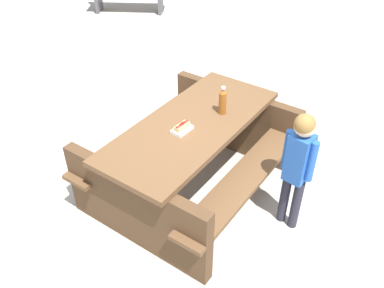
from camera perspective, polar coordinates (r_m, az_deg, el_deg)
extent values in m
plane|color=#B7B2A8|center=(3.96, 0.00, -6.08)|extent=(30.00, 30.00, 0.00)
cube|color=brown|center=(3.51, 0.00, 2.61)|extent=(1.83, 0.84, 0.05)
cube|color=brown|center=(3.47, 7.63, -4.45)|extent=(1.81, 0.36, 0.04)
cube|color=brown|center=(3.97, -6.65, 1.69)|extent=(1.81, 0.36, 0.04)
cube|color=#4D3520|center=(3.29, -7.91, -9.16)|extent=(0.16, 1.40, 0.70)
cube|color=#4D3520|center=(4.27, 6.02, 3.28)|extent=(0.16, 1.40, 0.70)
cylinder|color=brown|center=(3.58, 4.28, 5.71)|extent=(0.07, 0.07, 0.20)
cone|color=brown|center=(3.52, 4.37, 7.41)|extent=(0.06, 0.06, 0.04)
cylinder|color=silver|center=(3.51, 4.39, 7.82)|extent=(0.04, 0.04, 0.02)
cube|color=white|center=(3.39, -1.41, 2.02)|extent=(0.19, 0.13, 0.03)
cube|color=#D8B272|center=(3.37, -1.42, 2.48)|extent=(0.15, 0.07, 0.04)
cylinder|color=maroon|center=(3.36, -1.42, 2.74)|extent=(0.14, 0.04, 0.03)
ellipsoid|color=maroon|center=(3.35, -1.42, 2.91)|extent=(0.07, 0.03, 0.01)
cylinder|color=#262633|center=(3.58, 12.78, -7.34)|extent=(0.08, 0.08, 0.51)
cylinder|color=#262633|center=(3.55, 14.32, -8.15)|extent=(0.08, 0.08, 0.51)
cube|color=#2659B2|center=(3.26, 14.70, -1.88)|extent=(0.18, 0.19, 0.43)
cylinder|color=#2659B2|center=(3.29, 13.17, -0.82)|extent=(0.06, 0.06, 0.36)
cylinder|color=#2659B2|center=(3.22, 16.39, -2.37)|extent=(0.06, 0.06, 0.36)
sphere|color=beige|center=(3.09, 15.55, 2.44)|extent=(0.17, 0.17, 0.17)
sphere|color=olive|center=(3.07, 15.50, 2.66)|extent=(0.16, 0.16, 0.16)
cube|color=#4C4C51|center=(8.49, -12.94, 18.97)|extent=(0.34, 0.23, 0.41)
cube|color=#4C4C51|center=(8.25, -4.43, 19.21)|extent=(0.34, 0.23, 0.41)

